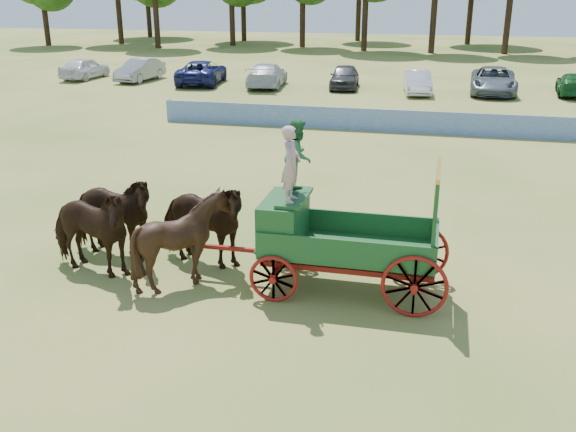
# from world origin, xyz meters

# --- Properties ---
(ground) EXTENTS (160.00, 160.00, 0.00)m
(ground) POSITION_xyz_m (0.00, 0.00, 0.00)
(ground) COLOR tan
(ground) RESTS_ON ground
(horse_lead_left) EXTENTS (2.79, 1.69, 2.19)m
(horse_lead_left) POSITION_xyz_m (-8.39, 0.57, 1.10)
(horse_lead_left) COLOR black
(horse_lead_left) RESTS_ON ground
(horse_lead_right) EXTENTS (2.69, 1.41, 2.19)m
(horse_lead_right) POSITION_xyz_m (-8.39, 1.67, 1.10)
(horse_lead_right) COLOR black
(horse_lead_right) RESTS_ON ground
(horse_wheel_left) EXTENTS (2.07, 1.85, 2.20)m
(horse_wheel_left) POSITION_xyz_m (-5.99, 0.57, 1.10)
(horse_wheel_left) COLOR black
(horse_wheel_left) RESTS_ON ground
(horse_wheel_right) EXTENTS (2.79, 1.70, 2.19)m
(horse_wheel_right) POSITION_xyz_m (-5.99, 1.67, 1.10)
(horse_wheel_right) COLOR black
(horse_wheel_right) RESTS_ON ground
(farm_dray) EXTENTS (6.00, 2.00, 3.80)m
(farm_dray) POSITION_xyz_m (-3.05, 1.16, 1.70)
(farm_dray) COLOR maroon
(farm_dray) RESTS_ON ground
(sponsor_banner) EXTENTS (26.00, 0.08, 1.05)m
(sponsor_banner) POSITION_xyz_m (-1.00, 18.00, 0.53)
(sponsor_banner) COLOR #1C489B
(sponsor_banner) RESTS_ON ground
(parked_cars) EXTENTS (50.92, 6.40, 1.64)m
(parked_cars) POSITION_xyz_m (-2.15, 30.43, 0.78)
(parked_cars) COLOR silver
(parked_cars) RESTS_ON ground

